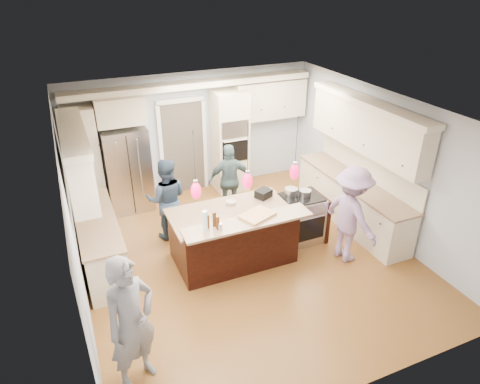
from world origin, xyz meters
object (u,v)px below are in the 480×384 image
(refrigerator, at_px, (128,169))
(kitchen_island, at_px, (233,235))
(person_far_left, at_px, (167,200))
(person_bar_end, at_px, (131,323))
(island_range, at_px, (301,218))

(refrigerator, xyz_separation_m, kitchen_island, (1.30, -2.57, -0.42))
(refrigerator, relative_size, person_far_left, 1.12)
(refrigerator, bearing_deg, person_bar_end, -99.64)
(refrigerator, xyz_separation_m, person_far_left, (0.45, -1.42, -0.10))
(person_bar_end, bearing_deg, kitchen_island, 13.37)
(refrigerator, xyz_separation_m, person_bar_end, (-0.75, -4.42, 0.02))
(island_range, height_order, person_bar_end, person_bar_end)
(island_range, bearing_deg, person_bar_end, -150.91)
(kitchen_island, relative_size, person_far_left, 1.31)
(island_range, distance_m, person_bar_end, 3.99)
(refrigerator, distance_m, person_bar_end, 4.48)
(person_far_left, bearing_deg, island_range, 171.00)
(person_bar_end, bearing_deg, island_range, 0.44)
(island_range, bearing_deg, person_far_left, 154.57)
(island_range, bearing_deg, kitchen_island, -176.92)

